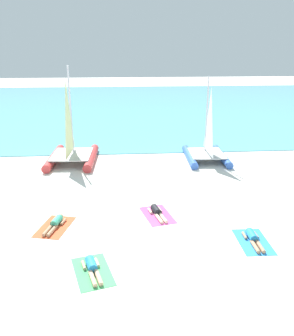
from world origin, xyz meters
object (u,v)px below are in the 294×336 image
at_px(sunbather_leftmost, 55,223).
at_px(sunbather_rightmost, 253,238).
at_px(towel_center_left, 93,272).
at_px(sailboat_red, 72,149).
at_px(towel_rightmost, 253,242).
at_px(towel_leftmost, 55,227).
at_px(sunbather_center_left, 92,267).
at_px(towel_center_right, 157,215).
at_px(sunbather_center_right, 157,212).
at_px(sailboat_blue, 207,149).

distance_m(sunbather_leftmost, sunbather_rightmost, 7.65).
bearing_deg(sunbather_leftmost, towel_center_left, -48.15).
height_order(sailboat_red, towel_center_left, sailboat_red).
bearing_deg(sunbather_rightmost, towel_rightmost, -90.00).
bearing_deg(towel_leftmost, sunbather_center_left, -61.38).
distance_m(sailboat_red, towel_center_right, 8.89).
relative_size(towel_leftmost, towel_rightmost, 1.00).
bearing_deg(sunbather_center_right, sailboat_red, 107.45).
bearing_deg(sailboat_red, sunbather_leftmost, -85.62).
relative_size(sailboat_red, towel_center_right, 3.02).
relative_size(towel_leftmost, sunbather_center_left, 1.23).
distance_m(sailboat_red, towel_rightmost, 12.75).
height_order(towel_rightmost, sunbather_rightmost, sunbather_rightmost).
bearing_deg(sunbather_rightmost, towel_leftmost, 168.72).
bearing_deg(towel_rightmost, sunbather_leftmost, 166.44).
bearing_deg(sunbather_center_left, sunbather_rightmost, -1.51).
distance_m(sailboat_blue, sunbather_center_left, 12.90).
xyz_separation_m(towel_center_left, sunbather_rightmost, (5.77, 1.47, 0.13)).
bearing_deg(sunbather_center_left, towel_rightmost, -2.13).
bearing_deg(sunbather_center_left, towel_center_right, 41.35).
height_order(towel_center_left, towel_center_right, same).
height_order(towel_center_right, towel_rightmost, same).
distance_m(towel_rightmost, sunbather_rightmost, 0.14).
xyz_separation_m(sailboat_blue, sunbather_center_right, (-3.86, -7.35, -0.63)).
bearing_deg(towel_rightmost, sailboat_blue, 86.73).
distance_m(towel_leftmost, sunbather_leftmost, 0.14).
relative_size(towel_leftmost, sunbather_rightmost, 1.22).
distance_m(sailboat_red, sunbather_leftmost, 8.35).
bearing_deg(towel_center_left, sailboat_blue, 60.67).
bearing_deg(sunbather_center_right, towel_center_left, -135.08).
relative_size(sunbather_leftmost, towel_center_left, 0.82).
relative_size(sunbather_leftmost, towel_center_right, 0.82).
bearing_deg(towel_center_left, sailboat_red, 99.65).
distance_m(towel_leftmost, towel_center_right, 4.24).
xyz_separation_m(sailboat_blue, towel_center_left, (-6.33, -11.27, -0.75)).
bearing_deg(towel_center_left, towel_leftmost, 118.37).
bearing_deg(sunbather_rightmost, sunbather_center_left, -165.05).
distance_m(sailboat_red, towel_center_left, 11.71).
height_order(sailboat_blue, sunbather_center_right, sailboat_blue).
bearing_deg(sailboat_red, sailboat_blue, 0.81).
xyz_separation_m(sunbather_center_left, towel_center_right, (2.51, 3.79, -0.13)).
relative_size(sailboat_red, towel_leftmost, 3.02).
relative_size(towel_center_right, sunbather_center_right, 1.22).
distance_m(towel_center_left, towel_center_right, 4.59).
bearing_deg(sailboat_blue, sunbather_center_right, -115.47).
height_order(sailboat_blue, towel_center_left, sailboat_blue).
distance_m(towel_leftmost, towel_center_left, 3.56).
bearing_deg(sunbather_leftmost, sailboat_red, 106.12).
xyz_separation_m(sailboat_red, sunbather_center_left, (1.94, -11.45, -0.72)).
height_order(towel_center_right, sunbather_rightmost, sunbather_rightmost).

